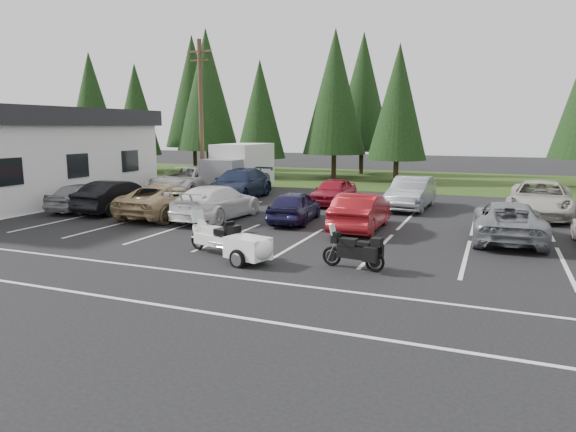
# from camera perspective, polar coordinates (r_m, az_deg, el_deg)

# --- Properties ---
(ground) EXTENTS (120.00, 120.00, 0.00)m
(ground) POSITION_cam_1_polar(r_m,az_deg,el_deg) (16.86, -1.54, -3.58)
(ground) COLOR black
(ground) RESTS_ON ground
(grass_strip) EXTENTS (80.00, 16.00, 0.01)m
(grass_strip) POSITION_cam_1_polar(r_m,az_deg,el_deg) (39.77, 12.47, 3.96)
(grass_strip) COLOR #223811
(grass_strip) RESTS_ON ground
(lake_water) EXTENTS (70.00, 50.00, 0.02)m
(lake_water) POSITION_cam_1_polar(r_m,az_deg,el_deg) (70.18, 20.05, 6.05)
(lake_water) COLOR gray
(lake_water) RESTS_ON ground
(utility_pole) EXTENTS (1.60, 0.26, 9.00)m
(utility_pole) POSITION_cam_1_polar(r_m,az_deg,el_deg) (31.71, -9.63, 11.12)
(utility_pole) COLOR #473321
(utility_pole) RESTS_ON ground
(box_truck) EXTENTS (2.40, 5.60, 2.90)m
(box_truck) POSITION_cam_1_polar(r_m,az_deg,el_deg) (31.24, -5.84, 5.27)
(box_truck) COLOR silver
(box_truck) RESTS_ON ground
(stall_markings) EXTENTS (32.00, 16.00, 0.01)m
(stall_markings) POSITION_cam_1_polar(r_m,az_deg,el_deg) (18.66, 0.92, -2.25)
(stall_markings) COLOR silver
(stall_markings) RESTS_ON ground
(conifer_0) EXTENTS (4.58, 4.58, 10.66)m
(conifer_0) POSITION_cam_1_polar(r_m,az_deg,el_deg) (51.08, -21.03, 11.80)
(conifer_0) COLOR #332316
(conifer_0) RESTS_ON ground
(conifer_1) EXTENTS (3.96, 3.96, 9.22)m
(conifer_1) POSITION_cam_1_polar(r_m,az_deg,el_deg) (46.17, -16.52, 11.27)
(conifer_1) COLOR #332316
(conifer_1) RESTS_ON ground
(conifer_2) EXTENTS (5.10, 5.10, 11.89)m
(conifer_2) POSITION_cam_1_polar(r_m,az_deg,el_deg) (44.16, -9.00, 13.66)
(conifer_2) COLOR #332316
(conifer_2) RESTS_ON ground
(conifer_3) EXTENTS (3.87, 3.87, 9.02)m
(conifer_3) POSITION_cam_1_polar(r_m,az_deg,el_deg) (40.25, -3.11, 11.75)
(conifer_3) COLOR #332316
(conifer_3) RESTS_ON ground
(conifer_4) EXTENTS (4.80, 4.80, 11.17)m
(conifer_4) POSITION_cam_1_polar(r_m,az_deg,el_deg) (39.74, 5.23, 13.57)
(conifer_4) COLOR #332316
(conifer_4) RESTS_ON ground
(conifer_5) EXTENTS (4.14, 4.14, 9.63)m
(conifer_5) POSITION_cam_1_polar(r_m,az_deg,el_deg) (37.25, 12.16, 12.26)
(conifer_5) COLOR #332316
(conifer_5) RESTS_ON ground
(conifer_back_a) EXTENTS (5.28, 5.28, 12.30)m
(conifer_back_a) POSITION_cam_1_polar(r_m,az_deg,el_deg) (49.83, -10.51, 13.45)
(conifer_back_a) COLOR #332316
(conifer_back_a) RESTS_ON ground
(conifer_back_b) EXTENTS (4.97, 4.97, 11.58)m
(conifer_back_b) POSITION_cam_1_polar(r_m,az_deg,el_deg) (43.91, 8.32, 13.47)
(conifer_back_b) COLOR #332316
(conifer_back_b) RESTS_ON ground
(car_near_0) EXTENTS (1.84, 4.09, 1.36)m
(car_near_0) POSITION_cam_1_polar(r_m,az_deg,el_deg) (26.19, -21.68, 2.06)
(car_near_0) COLOR #99999D
(car_near_0) RESTS_ON ground
(car_near_1) EXTENTS (1.59, 4.49, 1.48)m
(car_near_1) POSITION_cam_1_polar(r_m,az_deg,el_deg) (25.24, -18.37, 2.11)
(car_near_1) COLOR black
(car_near_1) RESTS_ON ground
(car_near_2) EXTENTS (2.46, 5.28, 1.46)m
(car_near_2) POSITION_cam_1_polar(r_m,az_deg,el_deg) (23.35, -13.16, 1.75)
(car_near_2) COLOR #9D835B
(car_near_2) RESTS_ON ground
(car_near_3) EXTENTS (2.19, 5.13, 1.47)m
(car_near_3) POSITION_cam_1_polar(r_m,az_deg,el_deg) (22.17, -7.88, 1.51)
(car_near_3) COLOR white
(car_near_3) RESTS_ON ground
(car_near_4) EXTENTS (1.94, 4.03, 1.33)m
(car_near_4) POSITION_cam_1_polar(r_m,az_deg,el_deg) (21.36, 0.74, 1.09)
(car_near_4) COLOR #1A173B
(car_near_4) RESTS_ON ground
(car_near_5) EXTENTS (1.60, 4.41, 1.44)m
(car_near_5) POSITION_cam_1_polar(r_m,az_deg,el_deg) (19.87, 8.12, 0.51)
(car_near_5) COLOR maroon
(car_near_5) RESTS_ON ground
(car_near_6) EXTENTS (2.44, 5.02, 1.37)m
(car_near_6) POSITION_cam_1_polar(r_m,az_deg,el_deg) (19.46, 23.27, -0.51)
(car_near_6) COLOR gray
(car_near_6) RESTS_ON ground
(car_far_0) EXTENTS (3.06, 6.15, 1.68)m
(car_far_0) POSITION_cam_1_polar(r_m,az_deg,el_deg) (30.36, -11.24, 3.84)
(car_far_0) COLOR white
(car_far_0) RESTS_ON ground
(car_far_1) EXTENTS (2.65, 5.79, 1.64)m
(car_far_1) POSITION_cam_1_polar(r_m,az_deg,el_deg) (28.46, -5.47, 3.56)
(car_far_1) COLOR #18223E
(car_far_1) RESTS_ON ground
(car_far_2) EXTENTS (1.73, 4.01, 1.35)m
(car_far_2) POSITION_cam_1_polar(r_m,az_deg,el_deg) (26.34, 5.07, 2.74)
(car_far_2) COLOR maroon
(car_far_2) RESTS_ON ground
(car_far_3) EXTENTS (1.86, 4.77, 1.55)m
(car_far_3) POSITION_cam_1_polar(r_m,az_deg,el_deg) (25.57, 13.56, 2.52)
(car_far_3) COLOR slate
(car_far_3) RESTS_ON ground
(car_far_4) EXTENTS (2.99, 5.80, 1.57)m
(car_far_4) POSITION_cam_1_polar(r_m,az_deg,el_deg) (25.27, 26.21, 1.71)
(car_far_4) COLOR beige
(car_far_4) RESTS_ON ground
(touring_motorcycle) EXTENTS (2.50, 1.42, 1.32)m
(touring_motorcycle) POSITION_cam_1_polar(r_m,az_deg,el_deg) (16.16, -8.23, -1.86)
(touring_motorcycle) COLOR white
(touring_motorcycle) RESTS_ON ground
(cargo_trailer) EXTENTS (1.95, 1.41, 0.81)m
(cargo_trailer) POSITION_cam_1_polar(r_m,az_deg,el_deg) (14.85, -4.47, -3.84)
(cargo_trailer) COLOR white
(cargo_trailer) RESTS_ON ground
(adventure_motorcycle) EXTENTS (2.12, 0.97, 1.24)m
(adventure_motorcycle) POSITION_cam_1_polar(r_m,az_deg,el_deg) (14.38, 7.23, -3.46)
(adventure_motorcycle) COLOR black
(adventure_motorcycle) RESTS_ON ground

